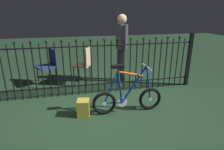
{
  "coord_description": "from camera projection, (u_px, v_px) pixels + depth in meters",
  "views": [
    {
      "loc": [
        -0.55,
        -3.07,
        1.71
      ],
      "look_at": [
        0.18,
        0.2,
        0.55
      ],
      "focal_mm": 30.24,
      "sensor_mm": 36.0,
      "label": 1
    }
  ],
  "objects": [
    {
      "name": "display_crate",
      "position": [
        83.0,
        108.0,
        3.19
      ],
      "size": [
        0.24,
        0.24,
        0.29
      ],
      "primitive_type": "cube",
      "rotation": [
        0.0,
        0.0,
        -0.18
      ],
      "color": "#B29933",
      "rests_on": "ground"
    },
    {
      "name": "chair_tan",
      "position": [
        85.0,
        62.0,
        4.41
      ],
      "size": [
        0.49,
        0.49,
        0.9
      ],
      "color": "black",
      "rests_on": "ground"
    },
    {
      "name": "chair_navy",
      "position": [
        49.0,
        63.0,
        4.43
      ],
      "size": [
        0.54,
        0.54,
        0.85
      ],
      "color": "black",
      "rests_on": "ground"
    },
    {
      "name": "person_visitor",
      "position": [
        122.0,
        43.0,
        4.5
      ],
      "size": [
        0.23,
        0.47,
        1.62
      ],
      "color": "#2D2D33",
      "rests_on": "ground"
    },
    {
      "name": "ground_plane",
      "position": [
        105.0,
        107.0,
        3.5
      ],
      "size": [
        20.0,
        20.0,
        0.0
      ],
      "primitive_type": "plane",
      "color": "#1E3822"
    },
    {
      "name": "iron_fence",
      "position": [
        96.0,
        65.0,
        3.92
      ],
      "size": [
        4.28,
        0.07,
        1.23
      ],
      "color": "black",
      "rests_on": "ground"
    },
    {
      "name": "bicycle",
      "position": [
        128.0,
        97.0,
        3.26
      ],
      "size": [
        1.24,
        0.4,
        0.87
      ],
      "color": "black",
      "rests_on": "ground"
    }
  ]
}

